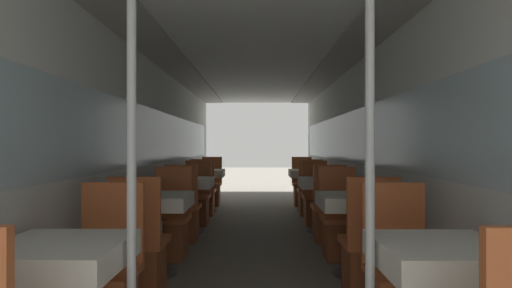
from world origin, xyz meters
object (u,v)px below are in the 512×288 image
object	(u,v)px
dining_table_right_1	(352,206)
chair_left_near_1	(140,259)
support_pole_left_0	(131,165)
dining_table_right_3	(306,176)
support_pole_right_0	(370,166)
dining_table_right_2	(321,186)
chair_left_far_2	(197,205)
chair_right_far_2	(316,205)
dining_table_right_0	(442,266)
dining_table_left_0	(60,265)
dining_table_left_2	(191,186)
chair_right_far_3	(303,191)
chair_left_near_3	(204,198)
chair_left_far_3	(211,191)
chair_right_near_3	(309,198)
chair_right_near_2	(328,218)
chair_left_near_2	(183,217)
chair_right_far_1	(340,230)
chair_right_near_1	(368,260)
chair_left_far_1	(170,230)
dining_table_left_3	(208,176)

from	to	relation	value
dining_table_right_1	chair_left_near_1	bearing A→B (deg)	-163.46
support_pole_left_0	dining_table_right_3	bearing A→B (deg)	74.95
support_pole_right_0	dining_table_right_2	distance (m)	3.72
chair_left_far_2	chair_right_far_2	xyz separation A→B (m)	(1.82, 0.00, 0.00)
dining_table_right_0	dining_table_right_1	size ratio (longest dim) A/B	1.00
dining_table_left_0	dining_table_right_2	distance (m)	4.10
chair_left_far_2	dining_table_left_2	bearing A→B (deg)	90.00
dining_table_right_0	chair_right_far_3	distance (m)	6.05
chair_left_near_3	chair_right_far_3	bearing A→B (deg)	30.71
chair_left_near_3	support_pole_right_0	bearing A→B (deg)	-73.39
support_pole_left_0	dining_table_right_0	distance (m)	1.56
dining_table_left_0	dining_table_right_0	bearing A→B (deg)	0.00
support_pole_right_0	dining_table_right_1	world-z (taller)	support_pole_right_0
chair_left_far_3	chair_right_far_3	xyz separation A→B (m)	(1.82, 0.00, 0.00)
dining_table_right_3	chair_right_near_3	world-z (taller)	chair_right_near_3
support_pole_right_0	chair_right_near_2	size ratio (longest dim) A/B	2.30
chair_left_near_2	dining_table_right_3	world-z (taller)	chair_left_near_2
chair_right_near_3	chair_right_far_3	world-z (taller)	same
dining_table_right_3	dining_table_left_2	bearing A→B (deg)	-134.83
support_pole_left_0	chair_right_far_2	xyz separation A→B (m)	(1.48, 4.21, -0.82)
dining_table_left_2	support_pole_right_0	size ratio (longest dim) A/B	0.34
support_pole_left_0	chair_right_far_2	bearing A→B (deg)	70.63
chair_left_near_1	dining_table_right_3	world-z (taller)	chair_left_near_1
dining_table_left_0	chair_left_near_2	size ratio (longest dim) A/B	0.77
chair_right_far_1	chair_right_far_2	xyz separation A→B (m)	(0.00, 1.83, 0.00)
support_pole_right_0	dining_table_right_2	xyz separation A→B (m)	(0.34, 3.67, -0.48)
chair_left_far_2	dining_table_right_0	xyz separation A→B (m)	(1.82, -4.21, 0.34)
chair_left_near_3	support_pole_right_0	xyz separation A→B (m)	(1.48, -4.96, 0.82)
dining_table_right_1	chair_right_far_3	xyz separation A→B (m)	(0.00, 4.21, -0.34)
dining_table_right_1	chair_right_far_1	bearing A→B (deg)	90.00
chair_right_near_1	support_pole_right_0	bearing A→B (deg)	-104.87
chair_left_far_1	dining_table_left_2	bearing A→B (deg)	-90.00
support_pole_right_0	chair_left_far_2	bearing A→B (deg)	109.37
chair_left_far_2	dining_table_left_3	bearing A→B (deg)	-90.00
chair_left_far_3	chair_left_far_1	bearing A→B (deg)	90.00
support_pole_left_0	chair_right_far_3	world-z (taller)	support_pole_left_0
dining_table_left_0	chair_right_far_1	xyz separation A→B (m)	(1.82, 2.38, -0.34)
dining_table_right_0	chair_right_near_3	bearing A→B (deg)	90.00
chair_right_near_1	chair_right_near_2	world-z (taller)	same
chair_left_near_2	chair_right_far_1	xyz separation A→B (m)	(1.82, -0.75, 0.00)
dining_table_left_2	chair_right_far_3	world-z (taller)	chair_right_far_3
dining_table_left_2	chair_right_far_3	bearing A→B (deg)	52.50
chair_left_near_1	chair_right_far_3	distance (m)	5.09
support_pole_right_0	dining_table_right_2	bearing A→B (deg)	84.65
dining_table_left_2	chair_left_far_3	size ratio (longest dim) A/B	0.77
chair_left_near_3	chair_right_far_1	bearing A→B (deg)	-54.81
chair_right_far_2	dining_table_right_1	bearing A→B (deg)	90.00
chair_left_far_1	chair_left_near_2	xyz separation A→B (m)	(0.00, 0.75, 0.00)
dining_table_right_2	chair_right_near_3	xyz separation A→B (m)	(0.00, 1.29, -0.34)
chair_right_near_3	dining_table_right_2	bearing A→B (deg)	-90.00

